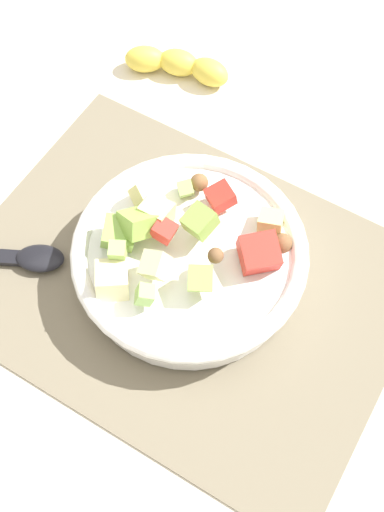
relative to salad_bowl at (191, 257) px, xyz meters
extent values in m
plane|color=silver|center=(0.00, -0.01, -0.04)|extent=(2.40, 2.40, 0.00)
cube|color=#756B56|center=(0.00, -0.01, -0.04)|extent=(0.49, 0.37, 0.01)
cylinder|color=white|center=(0.00, 0.00, -0.01)|extent=(0.24, 0.24, 0.05)
torus|color=white|center=(0.00, 0.00, 0.01)|extent=(0.26, 0.26, 0.02)
cube|color=#E5D684|center=(0.06, 0.07, 0.02)|extent=(0.03, 0.03, 0.03)
cube|color=beige|center=(-0.05, 0.01, 0.04)|extent=(0.03, 0.03, 0.03)
cube|color=beige|center=(-0.05, -0.08, 0.02)|extent=(0.05, 0.06, 0.04)
cube|color=#A3CC6B|center=(-0.04, 0.06, 0.03)|extent=(0.03, 0.03, 0.03)
cube|color=#E5D684|center=(-0.07, 0.03, 0.03)|extent=(0.05, 0.04, 0.04)
cube|color=red|center=(0.00, 0.07, 0.03)|extent=(0.04, 0.04, 0.03)
sphere|color=brown|center=(-0.03, 0.07, 0.03)|extent=(0.03, 0.03, 0.03)
cube|color=#8CB74C|center=(0.00, 0.02, 0.04)|extent=(0.04, 0.04, 0.03)
sphere|color=brown|center=(0.03, -0.01, 0.05)|extent=(0.02, 0.02, 0.02)
cube|color=#9EC656|center=(0.03, -0.03, 0.04)|extent=(0.04, 0.04, 0.03)
cube|color=#93C160|center=(-0.01, -0.08, 0.03)|extent=(0.03, 0.03, 0.03)
cube|color=red|center=(-0.03, -0.01, 0.04)|extent=(0.03, 0.02, 0.02)
cube|color=#A3CC6B|center=(-0.06, -0.05, 0.03)|extent=(0.03, 0.03, 0.03)
cube|color=#8CB74C|center=(-0.07, -0.03, 0.03)|extent=(0.05, 0.05, 0.04)
cube|color=beige|center=(-0.02, -0.05, 0.04)|extent=(0.04, 0.04, 0.04)
cube|color=#8CB74C|center=(-0.06, -0.01, 0.04)|extent=(0.05, 0.05, 0.04)
cube|color=red|center=(0.07, 0.03, 0.03)|extent=(0.06, 0.06, 0.04)
sphere|color=brown|center=(0.08, 0.06, 0.02)|extent=(0.04, 0.03, 0.03)
ellipsoid|color=black|center=(-0.16, -0.08, -0.03)|extent=(0.07, 0.06, 0.01)
ellipsoid|color=yellow|center=(-0.13, 0.27, -0.02)|extent=(0.06, 0.04, 0.04)
ellipsoid|color=yellow|center=(-0.18, 0.26, -0.02)|extent=(0.06, 0.05, 0.04)
ellipsoid|color=yellow|center=(-0.22, 0.24, -0.02)|extent=(0.07, 0.06, 0.04)
camera|label=1|loc=(0.18, -0.30, 0.64)|focal=46.30mm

